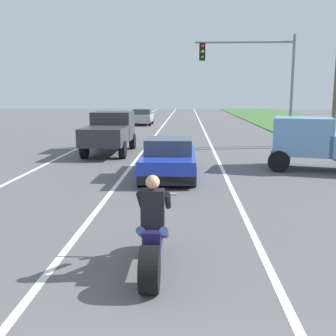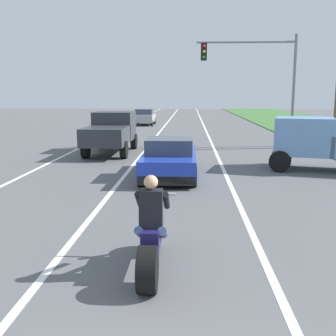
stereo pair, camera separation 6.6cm
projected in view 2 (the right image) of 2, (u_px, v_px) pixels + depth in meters
lane_stripe_left_solid at (82, 147)px, 22.42m from camera, size 0.14×120.00×0.01m
lane_stripe_right_solid at (214, 148)px, 22.05m from camera, size 0.14×120.00×0.01m
lane_stripe_centre_dashed at (147, 147)px, 22.23m from camera, size 0.14×120.00×0.01m
motorcycle_with_rider at (151, 239)px, 6.42m from camera, size 0.70×2.21×1.62m
sports_car_blue at (170, 159)px, 14.12m from camera, size 1.84×4.30×1.37m
pickup_truck_left_lane_dark_grey at (111, 131)px, 19.74m from camera, size 2.02×4.80×1.98m
pickup_truck_right_shoulder_light_blue at (330, 141)px, 15.22m from camera, size 5.14×3.14×1.98m
traffic_light_mast_near at (263, 72)px, 21.98m from camera, size 5.39×0.34×6.00m
distant_car_far_ahead at (145, 117)px, 38.40m from camera, size 1.80×4.00×1.50m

